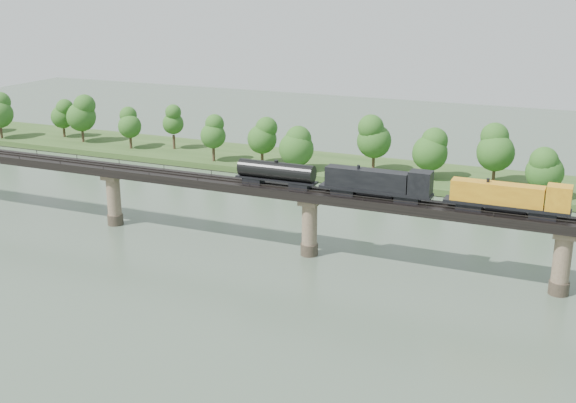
% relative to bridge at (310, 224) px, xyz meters
% --- Properties ---
extents(ground, '(400.00, 400.00, 0.00)m').
position_rel_bridge_xyz_m(ground, '(0.00, -30.00, -5.46)').
color(ground, '#3B4B3C').
rests_on(ground, ground).
extents(far_bank, '(300.00, 24.00, 1.60)m').
position_rel_bridge_xyz_m(far_bank, '(0.00, 55.00, -4.66)').
color(far_bank, '#2C471C').
rests_on(far_bank, ground).
extents(bridge, '(236.00, 30.00, 11.50)m').
position_rel_bridge_xyz_m(bridge, '(0.00, 0.00, 0.00)').
color(bridge, '#473A2D').
rests_on(bridge, ground).
extents(bridge_superstructure, '(220.00, 4.90, 0.75)m').
position_rel_bridge_xyz_m(bridge_superstructure, '(0.00, 0.00, 6.33)').
color(bridge_superstructure, black).
rests_on(bridge_superstructure, bridge).
extents(far_treeline, '(289.06, 17.54, 13.60)m').
position_rel_bridge_xyz_m(far_treeline, '(-8.21, 50.52, 3.37)').
color(far_treeline, '#382619').
rests_on(far_treeline, far_bank).
extents(freight_train, '(74.02, 2.88, 5.09)m').
position_rel_bridge_xyz_m(freight_train, '(24.83, 0.00, 8.47)').
color(freight_train, black).
rests_on(freight_train, bridge).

